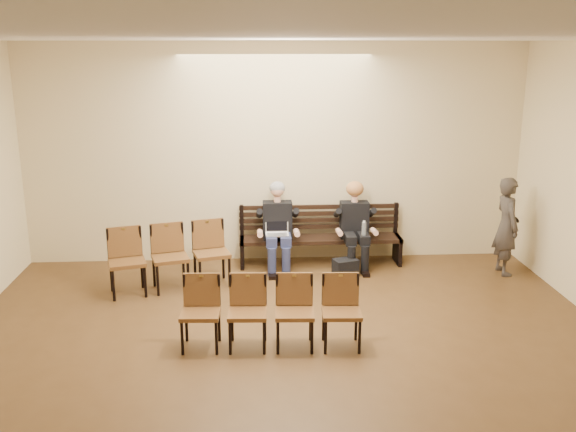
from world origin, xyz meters
name	(u,v)px	position (x,y,z in m)	size (l,w,h in m)	color
room_walls	(293,145)	(0.00, 0.79, 2.54)	(8.02, 10.01, 3.51)	beige
bench	(320,251)	(0.71, 4.65, 0.23)	(2.60, 0.90, 0.45)	black
seated_man	(278,226)	(0.01, 4.53, 0.68)	(0.57, 0.79, 1.37)	black
seated_woman	(355,227)	(1.24, 4.53, 0.64)	(0.55, 0.76, 1.28)	black
laptop	(277,236)	(0.00, 4.34, 0.58)	(0.36, 0.28, 0.26)	silver
water_bottle	(364,236)	(1.34, 4.27, 0.57)	(0.07, 0.07, 0.24)	silver
bag	(345,267)	(1.03, 4.08, 0.13)	(0.36, 0.24, 0.26)	black
passerby	(507,219)	(3.50, 4.05, 0.87)	(0.64, 0.42, 1.75)	#3D3631
chair_row_front	(170,258)	(-1.57, 3.67, 0.48)	(1.71, 0.52, 0.95)	brown
chair_row_back	(271,313)	(-0.19, 1.73, 0.43)	(2.09, 0.47, 0.86)	brown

